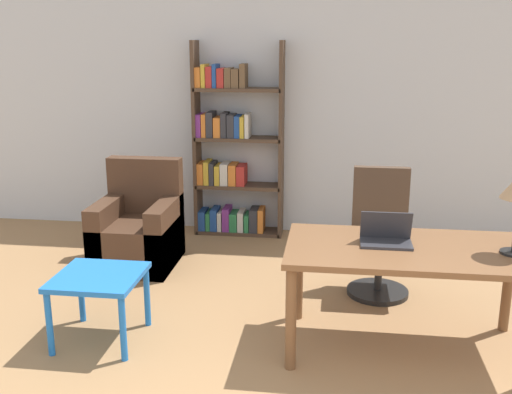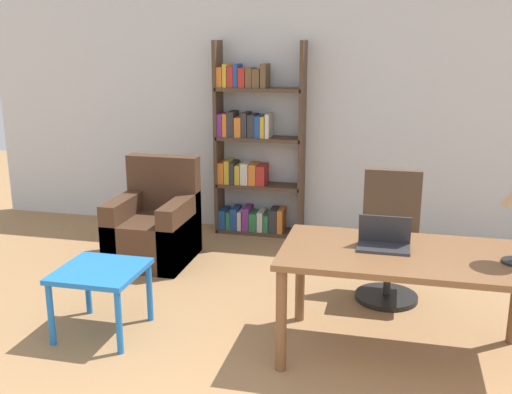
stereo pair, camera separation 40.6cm
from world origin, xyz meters
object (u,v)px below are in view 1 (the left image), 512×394
Objects in this scene: desk at (409,260)px; office_chair at (380,237)px; side_table_blue at (99,284)px; armchair at (139,232)px; bookshelf at (231,154)px; laptop at (386,237)px.

desk is 0.98m from office_chair.
desk is 2.80× the size of side_table_blue.
armchair is 1.36m from bookshelf.
office_chair is 2.21m from armchair.
armchair is at bearing 150.37° from desk.
laptop reaches higher than desk.
desk is 4.79× the size of laptop.
laptop is at bearing 6.13° from side_table_blue.
laptop is 0.96m from office_chair.
desk is 2.10m from side_table_blue.
side_table_blue is 0.28× the size of bookshelf.
office_chair is at bearing 97.08° from desk.
bookshelf is at bearing 78.84° from side_table_blue.
armchair is at bearing -124.43° from bookshelf.
bookshelf is at bearing 124.43° from desk.
bookshelf is (0.70, 1.02, 0.56)m from armchair.
armchair is at bearing 170.93° from office_chair.
desk reaches higher than side_table_blue.
desk is 0.79× the size of bookshelf.
desk is 2.66m from armchair.
bookshelf is at bearing 122.37° from laptop.
armchair is (-2.14, 1.25, -0.47)m from laptop.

